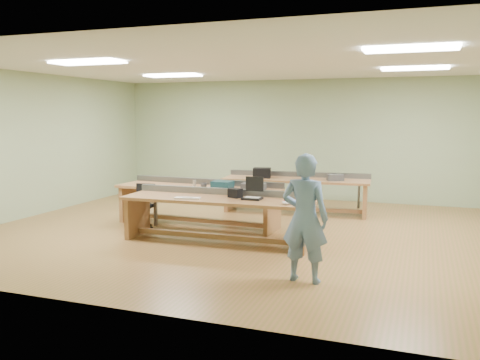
# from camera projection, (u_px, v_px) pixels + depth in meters

# --- Properties ---
(floor) EXTENTS (10.00, 10.00, 0.00)m
(floor) POSITION_uv_depth(u_px,v_px,m) (261.00, 233.00, 9.20)
(floor) COLOR #905D36
(floor) RESTS_ON ground
(ceiling) EXTENTS (10.00, 10.00, 0.00)m
(ceiling) POSITION_uv_depth(u_px,v_px,m) (262.00, 64.00, 8.81)
(ceiling) COLOR silver
(ceiling) RESTS_ON wall_back
(wall_back) EXTENTS (10.00, 0.04, 3.00)m
(wall_back) POSITION_uv_depth(u_px,v_px,m) (309.00, 140.00, 12.73)
(wall_back) COLOR gray
(wall_back) RESTS_ON floor
(wall_front) EXTENTS (10.00, 0.04, 3.00)m
(wall_front) POSITION_uv_depth(u_px,v_px,m) (145.00, 175.00, 5.27)
(wall_front) COLOR gray
(wall_front) RESTS_ON floor
(wall_left) EXTENTS (0.04, 8.00, 3.00)m
(wall_left) POSITION_uv_depth(u_px,v_px,m) (35.00, 145.00, 10.69)
(wall_left) COLOR gray
(wall_left) RESTS_ON floor
(fluor_panels) EXTENTS (6.20, 3.50, 0.03)m
(fluor_panels) POSITION_uv_depth(u_px,v_px,m) (262.00, 66.00, 8.82)
(fluor_panels) COLOR white
(fluor_panels) RESTS_ON ceiling
(workbench_front) EXTENTS (3.25, 0.93, 0.86)m
(workbench_front) POSITION_uv_depth(u_px,v_px,m) (218.00, 209.00, 8.48)
(workbench_front) COLOR #9D6642
(workbench_front) RESTS_ON floor
(workbench_mid) EXTENTS (3.27, 1.01, 0.86)m
(workbench_mid) POSITION_uv_depth(u_px,v_px,m) (199.00, 196.00, 9.81)
(workbench_mid) COLOR #9D6642
(workbench_mid) RESTS_ON floor
(workbench_back) EXTENTS (3.21, 1.07, 0.86)m
(workbench_back) POSITION_uv_depth(u_px,v_px,m) (296.00, 187.00, 11.04)
(workbench_back) COLOR #9D6642
(workbench_back) RESTS_ON floor
(person) EXTENTS (0.63, 0.44, 1.65)m
(person) POSITION_uv_depth(u_px,v_px,m) (305.00, 218.00, 6.41)
(person) COLOR slate
(person) RESTS_ON floor
(laptop_base) EXTENTS (0.31, 0.25, 0.03)m
(laptop_base) POSITION_uv_depth(u_px,v_px,m) (252.00, 199.00, 8.28)
(laptop_base) COLOR black
(laptop_base) RESTS_ON workbench_front
(laptop_screen) EXTENTS (0.31, 0.02, 0.24)m
(laptop_screen) POSITION_uv_depth(u_px,v_px,m) (255.00, 184.00, 8.36)
(laptop_screen) COLOR black
(laptop_screen) RESTS_ON laptop_base
(keyboard) EXTENTS (0.44, 0.22, 0.02)m
(keyboard) POSITION_uv_depth(u_px,v_px,m) (188.00, 198.00, 8.34)
(keyboard) COLOR beige
(keyboard) RESTS_ON workbench_front
(trackball_mouse) EXTENTS (0.17, 0.19, 0.07)m
(trackball_mouse) POSITION_uv_depth(u_px,v_px,m) (286.00, 202.00, 7.81)
(trackball_mouse) COLOR white
(trackball_mouse) RESTS_ON workbench_front
(camera_bag) EXTENTS (0.26, 0.22, 0.15)m
(camera_bag) POSITION_uv_depth(u_px,v_px,m) (235.00, 193.00, 8.47)
(camera_bag) COLOR black
(camera_bag) RESTS_ON workbench_front
(task_chair) EXTENTS (0.48, 0.48, 0.83)m
(task_chair) POSITION_uv_depth(u_px,v_px,m) (143.00, 212.00, 9.52)
(task_chair) COLOR black
(task_chair) RESTS_ON floor
(parts_bin_teal) EXTENTS (0.40, 0.31, 0.13)m
(parts_bin_teal) POSITION_uv_depth(u_px,v_px,m) (222.00, 185.00, 9.58)
(parts_bin_teal) COLOR #12333C
(parts_bin_teal) RESTS_ON workbench_mid
(parts_bin_grey) EXTENTS (0.45, 0.30, 0.12)m
(parts_bin_grey) POSITION_uv_depth(u_px,v_px,m) (254.00, 187.00, 9.36)
(parts_bin_grey) COLOR #343537
(parts_bin_grey) RESTS_ON workbench_mid
(mug) EXTENTS (0.14, 0.14, 0.09)m
(mug) POSITION_uv_depth(u_px,v_px,m) (204.00, 185.00, 9.62)
(mug) COLOR #343537
(mug) RESTS_ON workbench_mid
(drinks_can) EXTENTS (0.06, 0.06, 0.11)m
(drinks_can) POSITION_uv_depth(u_px,v_px,m) (194.00, 183.00, 9.85)
(drinks_can) COLOR silver
(drinks_can) RESTS_ON workbench_mid
(storage_box_back) EXTENTS (0.43, 0.35, 0.22)m
(storage_box_back) POSITION_uv_depth(u_px,v_px,m) (262.00, 173.00, 11.13)
(storage_box_back) COLOR black
(storage_box_back) RESTS_ON workbench_back
(tray_back) EXTENTS (0.40, 0.35, 0.13)m
(tray_back) POSITION_uv_depth(u_px,v_px,m) (335.00, 177.00, 10.66)
(tray_back) COLOR #343537
(tray_back) RESTS_ON workbench_back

